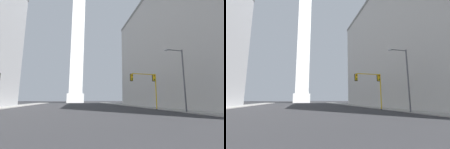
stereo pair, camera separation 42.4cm
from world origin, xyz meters
The scene contains 5 objects.
sidewalk_right centered at (16.15, 32.30, 0.07)m, with size 5.00×107.67×0.15m, color gray.
building_right centered at (27.21, 28.85, 14.76)m, with size 21.61×49.27×29.50m.
obelisk centered at (0.00, 89.72, 39.07)m, with size 9.24×9.24×80.76m.
traffic_light_mid_right centered at (12.01, 24.72, 4.94)m, with size 5.19×0.50×6.48m.
street_lamp centered at (13.31, 17.45, 5.36)m, with size 3.02×0.36×8.80m.
Camera 2 is at (-0.63, -0.13, 1.74)m, focal length 24.00 mm.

